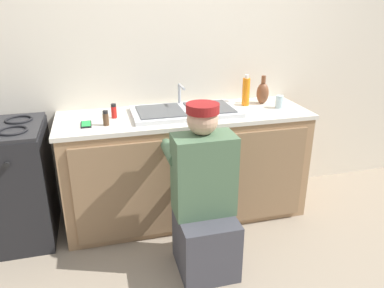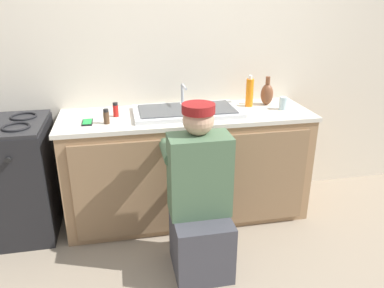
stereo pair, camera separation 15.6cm
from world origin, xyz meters
TOP-DOWN VIEW (x-y plane):
  - ground_plane at (0.00, 0.00)m, footprint 12.00×12.00m
  - back_wall at (0.00, 0.65)m, footprint 6.00×0.10m
  - counter_cabinet at (0.00, 0.29)m, footprint 1.86×0.62m
  - countertop at (0.00, 0.30)m, footprint 1.90×0.62m
  - sink_double_basin at (0.00, 0.30)m, footprint 0.80×0.44m
  - stove_range at (-1.32, 0.30)m, footprint 0.61×0.62m
  - plumber_person at (-0.04, -0.36)m, footprint 0.42×0.61m
  - soap_bottle_orange at (0.53, 0.40)m, footprint 0.06×0.06m
  - spice_bottle_pepper at (-0.59, 0.17)m, footprint 0.04×0.04m
  - cell_phone at (-0.73, 0.21)m, footprint 0.07×0.14m
  - water_glass at (0.75, 0.25)m, footprint 0.06×0.06m
  - spice_bottle_red at (-0.53, 0.33)m, footprint 0.04×0.04m
  - vase_decorative at (0.68, 0.41)m, footprint 0.10×0.10m

SIDE VIEW (x-z plane):
  - ground_plane at x=0.00m, z-range 0.00..0.00m
  - counter_cabinet at x=0.00m, z-range 0.00..0.83m
  - stove_range at x=-1.32m, z-range 0.00..0.88m
  - plumber_person at x=-0.04m, z-range -0.09..1.01m
  - countertop at x=0.00m, z-range 0.83..0.86m
  - cell_phone at x=-0.73m, z-range 0.86..0.87m
  - sink_double_basin at x=0.00m, z-range 0.79..0.98m
  - water_glass at x=0.75m, z-range 0.86..0.96m
  - spice_bottle_pepper at x=-0.59m, z-range 0.86..0.97m
  - spice_bottle_red at x=-0.53m, z-range 0.86..0.97m
  - vase_decorative at x=0.68m, z-range 0.84..1.07m
  - soap_bottle_orange at x=0.53m, z-range 0.85..1.10m
  - back_wall at x=0.00m, z-range 0.00..2.50m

